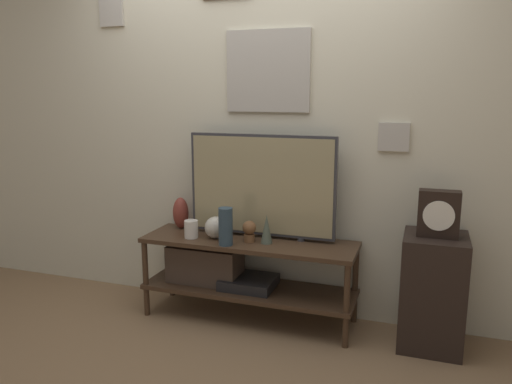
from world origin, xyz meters
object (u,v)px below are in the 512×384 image
(mantel_clock, at_px, (439,214))
(television, at_px, (261,185))
(vase_round_glass, at_px, (216,227))
(decorative_bust, at_px, (249,230))
(vase_tall_ceramic, at_px, (226,227))
(vase_urn_stoneware, at_px, (181,213))
(vase_slim_bronze, at_px, (267,229))
(candle_jar, at_px, (191,229))

(mantel_clock, bearing_deg, television, 175.34)
(vase_round_glass, distance_m, decorative_bust, 0.25)
(vase_tall_ceramic, relative_size, vase_urn_stoneware, 1.08)
(vase_urn_stoneware, height_order, decorative_bust, vase_urn_stoneware)
(vase_round_glass, bearing_deg, television, 23.52)
(decorative_bust, bearing_deg, mantel_clock, 1.91)
(decorative_bust, relative_size, mantel_clock, 0.51)
(television, xyz_separation_m, vase_slim_bronze, (0.08, -0.12, -0.27))
(vase_slim_bronze, bearing_deg, vase_urn_stoneware, 168.38)
(vase_slim_bronze, xyz_separation_m, candle_jar, (-0.53, -0.05, -0.04))
(candle_jar, relative_size, mantel_clock, 0.43)
(television, distance_m, mantel_clock, 1.14)
(television, xyz_separation_m, mantel_clock, (1.13, -0.09, -0.08))
(television, relative_size, decorative_bust, 7.10)
(vase_tall_ceramic, bearing_deg, mantel_clock, 6.86)
(vase_tall_ceramic, distance_m, vase_urn_stoneware, 0.54)
(television, bearing_deg, vase_urn_stoneware, 177.82)
(vase_urn_stoneware, distance_m, candle_jar, 0.27)
(vase_tall_ceramic, height_order, vase_round_glass, vase_tall_ceramic)
(television, distance_m, vase_urn_stoneware, 0.68)
(television, height_order, vase_urn_stoneware, television)
(candle_jar, xyz_separation_m, mantel_clock, (1.58, 0.08, 0.22))
(vase_tall_ceramic, bearing_deg, decorative_bust, 43.91)
(vase_slim_bronze, bearing_deg, mantel_clock, 1.58)
(television, distance_m, candle_jar, 0.57)
(television, xyz_separation_m, decorative_bust, (-0.04, -0.13, -0.28))
(vase_round_glass, bearing_deg, vase_slim_bronze, 0.60)
(vase_tall_ceramic, bearing_deg, vase_urn_stoneware, 149.83)
(vase_slim_bronze, height_order, decorative_bust, vase_slim_bronze)
(television, relative_size, vase_round_glass, 6.82)
(decorative_bust, bearing_deg, vase_slim_bronze, 4.86)
(vase_slim_bronze, xyz_separation_m, decorative_bust, (-0.12, -0.01, -0.02))
(vase_urn_stoneware, bearing_deg, television, -2.18)
(decorative_bust, bearing_deg, vase_round_glass, 178.56)
(vase_slim_bronze, bearing_deg, vase_round_glass, -179.40)
(vase_tall_ceramic, height_order, vase_urn_stoneware, vase_tall_ceramic)
(vase_tall_ceramic, height_order, vase_slim_bronze, vase_tall_ceramic)
(vase_round_glass, distance_m, vase_urn_stoneware, 0.38)
(vase_slim_bronze, relative_size, candle_jar, 1.60)
(vase_slim_bronze, distance_m, mantel_clock, 1.07)
(vase_tall_ceramic, xyz_separation_m, decorative_bust, (0.12, 0.12, -0.05))
(vase_urn_stoneware, relative_size, vase_slim_bronze, 1.18)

